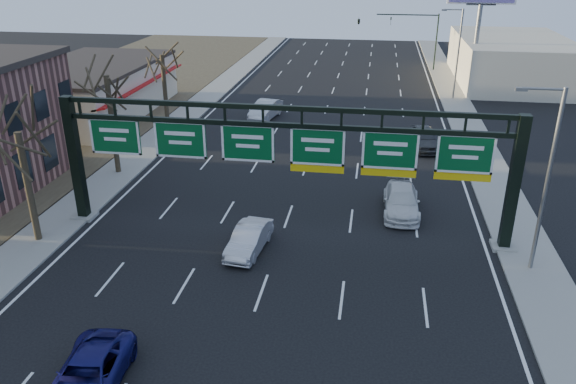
% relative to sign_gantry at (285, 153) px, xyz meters
% --- Properties ---
extents(ground, '(160.00, 160.00, 0.00)m').
position_rel_sign_gantry_xyz_m(ground, '(-0.16, -8.00, -4.63)').
color(ground, black).
rests_on(ground, ground).
extents(sidewalk_left, '(3.00, 120.00, 0.12)m').
position_rel_sign_gantry_xyz_m(sidewalk_left, '(-12.96, 12.00, -4.57)').
color(sidewalk_left, gray).
rests_on(sidewalk_left, ground).
extents(sidewalk_right, '(3.00, 120.00, 0.12)m').
position_rel_sign_gantry_xyz_m(sidewalk_right, '(12.64, 12.00, -4.57)').
color(sidewalk_right, gray).
rests_on(sidewalk_right, ground).
extents(dirt_strip_left, '(21.00, 120.00, 0.06)m').
position_rel_sign_gantry_xyz_m(dirt_strip_left, '(-25.16, 12.00, -4.60)').
color(dirt_strip_left, '#473D2B').
rests_on(dirt_strip_left, ground).
extents(lane_markings, '(21.60, 120.00, 0.01)m').
position_rel_sign_gantry_xyz_m(lane_markings, '(-0.16, 12.00, -4.62)').
color(lane_markings, white).
rests_on(lane_markings, ground).
extents(sign_gantry, '(24.60, 1.20, 7.20)m').
position_rel_sign_gantry_xyz_m(sign_gantry, '(0.00, 0.00, 0.00)').
color(sign_gantry, black).
rests_on(sign_gantry, ground).
extents(cream_strip, '(10.90, 18.40, 4.70)m').
position_rel_sign_gantry_xyz_m(cream_strip, '(-21.64, 21.00, -2.27)').
color(cream_strip, '#BAB29A').
rests_on(cream_strip, ground).
extents(building_right_distant, '(12.00, 20.00, 5.00)m').
position_rel_sign_gantry_xyz_m(building_right_distant, '(19.84, 42.00, -2.13)').
color(building_right_distant, '#BAB29A').
rests_on(building_right_distant, ground).
extents(tree_gantry, '(3.60, 3.60, 8.48)m').
position_rel_sign_gantry_xyz_m(tree_gantry, '(-12.96, -3.00, 2.48)').
color(tree_gantry, '#30271A').
rests_on(tree_gantry, sidewalk_left).
extents(tree_mid, '(3.60, 3.60, 9.24)m').
position_rel_sign_gantry_xyz_m(tree_mid, '(-12.96, 7.00, 3.23)').
color(tree_mid, '#30271A').
rests_on(tree_mid, sidewalk_left).
extents(tree_far, '(3.60, 3.60, 8.86)m').
position_rel_sign_gantry_xyz_m(tree_far, '(-12.96, 17.00, 2.86)').
color(tree_far, '#30271A').
rests_on(tree_far, sidewalk_left).
extents(streetlight_near, '(2.15, 0.22, 9.00)m').
position_rel_sign_gantry_xyz_m(streetlight_near, '(12.31, -2.00, 0.45)').
color(streetlight_near, slate).
rests_on(streetlight_near, sidewalk_right).
extents(streetlight_far, '(2.15, 0.22, 9.00)m').
position_rel_sign_gantry_xyz_m(streetlight_far, '(12.31, 32.00, 0.45)').
color(streetlight_far, slate).
rests_on(streetlight_far, sidewalk_right).
extents(billboard_right, '(7.00, 0.50, 12.00)m').
position_rel_sign_gantry_xyz_m(billboard_right, '(14.84, 36.98, 4.43)').
color(billboard_right, slate).
rests_on(billboard_right, ground).
extents(traffic_signal_mast, '(10.16, 0.54, 7.00)m').
position_rel_sign_gantry_xyz_m(traffic_signal_mast, '(5.53, 47.00, 0.87)').
color(traffic_signal_mast, black).
rests_on(traffic_signal_mast, ground).
extents(car_blue_suv, '(2.68, 5.01, 1.34)m').
position_rel_sign_gantry_xyz_m(car_blue_suv, '(-4.93, -13.04, -3.96)').
color(car_blue_suv, navy).
rests_on(car_blue_suv, ground).
extents(car_silver_sedan, '(1.88, 4.26, 1.36)m').
position_rel_sign_gantry_xyz_m(car_silver_sedan, '(-1.54, -2.32, -3.95)').
color(car_silver_sedan, '#BCBCC1').
rests_on(car_silver_sedan, ground).
extents(car_white_wagon, '(2.09, 5.06, 1.47)m').
position_rel_sign_gantry_xyz_m(car_white_wagon, '(6.35, 3.60, -3.90)').
color(car_white_wagon, white).
rests_on(car_white_wagon, ground).
extents(car_grey_far, '(2.69, 5.13, 1.66)m').
position_rel_sign_gantry_xyz_m(car_grey_far, '(8.49, 15.75, -3.80)').
color(car_grey_far, '#383B3D').
rests_on(car_grey_far, ground).
extents(car_silver_distant, '(2.57, 5.16, 1.62)m').
position_rel_sign_gantry_xyz_m(car_silver_distant, '(-5.41, 22.05, -3.82)').
color(car_silver_distant, '#BBBBC0').
rests_on(car_silver_distant, ground).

